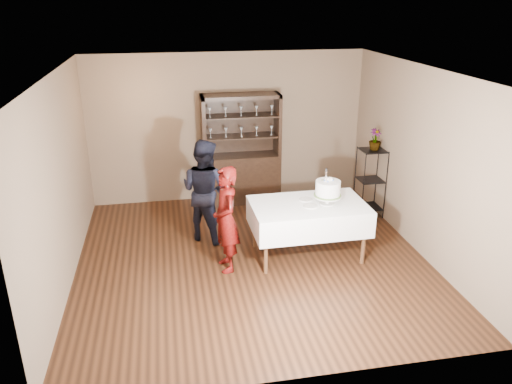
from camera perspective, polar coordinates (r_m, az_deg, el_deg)
The scene contains 14 objects.
floor at distance 7.38m, azimuth -0.43°, elevation -7.65°, with size 5.00×5.00×0.00m, color black.
ceiling at distance 6.51m, azimuth -0.50°, elevation 13.58°, with size 5.00×5.00×0.00m, color white.
back_wall at distance 9.20m, azimuth -3.23°, elevation 7.34°, with size 5.00×0.02×2.70m, color #755F4B.
wall_left at distance 6.87m, azimuth -21.45°, elevation 0.86°, with size 0.02×5.00×2.70m, color #755F4B.
wall_right at distance 7.65m, azimuth 18.34°, elevation 3.30°, with size 0.02×5.00×2.70m, color #755F4B.
china_hutch at distance 9.18m, azimuth -1.70°, elevation 2.88°, with size 1.40×0.48×2.00m.
plant_etagere at distance 8.79m, azimuth 12.93°, elevation 1.37°, with size 0.42×0.42×1.20m.
cake_table at distance 7.25m, azimuth 5.98°, elevation -2.78°, with size 1.66×1.03×0.82m.
woman at distance 6.83m, azimuth -3.45°, elevation -3.15°, with size 0.55×0.36×1.51m, color #370506.
man at distance 7.72m, azimuth -5.90°, elevation 0.19°, with size 0.78×0.61×1.61m, color black.
cake at distance 7.13m, azimuth 8.21°, elevation 0.27°, with size 0.47×0.47×0.55m.
plate_near at distance 7.09m, azimuth 6.23°, elevation -1.60°, with size 0.20×0.20×0.01m, color silver.
plate_far at distance 7.31m, azimuth 5.71°, elevation -0.85°, with size 0.20×0.20×0.01m, color silver.
potted_plant at distance 8.58m, azimuth 13.46°, elevation 5.86°, with size 0.20×0.20×0.36m, color #507035.
Camera 1 is at (-1.13, -6.34, 3.60)m, focal length 35.00 mm.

